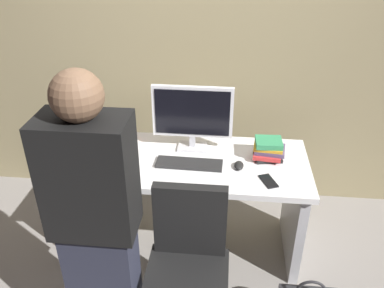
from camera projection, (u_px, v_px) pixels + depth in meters
The scene contains 12 objects.
ground_plane at pixel (193, 243), 3.02m from camera, with size 9.00×9.00×0.00m, color gray.
wall_back at pixel (203, 18), 2.93m from camera, with size 6.40×0.10×3.00m, color #8C7F5B.
desk at pixel (193, 187), 2.76m from camera, with size 1.53×0.70×0.74m.
office_chair at pixel (188, 277), 2.18m from camera, with size 0.52×0.52×0.94m.
person_at_desk at pixel (97, 229), 1.91m from camera, with size 0.40×0.24×1.64m.
monitor at pixel (192, 115), 2.66m from camera, with size 0.54×0.14×0.46m.
keyboard at pixel (189, 164), 2.59m from camera, with size 0.43×0.13×0.02m, color #262626.
mouse at pixel (239, 165), 2.56m from camera, with size 0.06×0.10×0.03m, color black.
cup_near_keyboard at pixel (128, 166), 2.50m from camera, with size 0.07×0.07×0.09m, color silver.
cup_by_monitor at pixel (126, 136), 2.86m from camera, with size 0.07×0.07×0.08m, color #D84C3F.
book_stack at pixel (268, 149), 2.64m from camera, with size 0.22×0.20×0.13m.
cell_phone at pixel (268, 181), 2.43m from camera, with size 0.07×0.14×0.01m, color black.
Camera 1 is at (0.22, -2.24, 2.14)m, focal length 37.47 mm.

